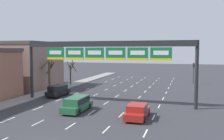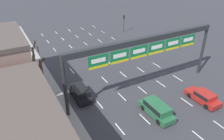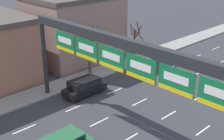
# 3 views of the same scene
# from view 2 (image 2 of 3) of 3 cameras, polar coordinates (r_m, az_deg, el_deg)

# --- Properties ---
(lane_dashes) EXTENTS (13.32, 67.00, 0.01)m
(lane_dashes) POSITION_cam_2_polar(r_m,az_deg,el_deg) (28.97, 10.83, -7.52)
(lane_dashes) COLOR white
(lane_dashes) RESTS_ON ground_plane
(sign_gantry) EXTENTS (21.80, 0.70, 7.77)m
(sign_gantry) POSITION_cam_2_polar(r_m,az_deg,el_deg) (27.35, 9.08, 6.17)
(sign_gantry) COLOR #232628
(sign_gantry) RESTS_ON ground_plane
(suv_black) EXTENTS (1.85, 4.29, 1.58)m
(suv_black) POSITION_cam_2_polar(r_m,az_deg,el_deg) (28.55, -8.34, -5.74)
(suv_black) COLOR black
(suv_black) RESTS_ON ground_plane
(car_red) EXTENTS (1.89, 4.49, 1.43)m
(car_red) POSITION_cam_2_polar(r_m,az_deg,el_deg) (29.95, 22.81, -6.42)
(car_red) COLOR maroon
(car_red) RESTS_ON ground_plane
(suv_green) EXTENTS (1.87, 4.75, 1.62)m
(suv_green) POSITION_cam_2_polar(r_m,az_deg,el_deg) (26.01, 11.62, -9.83)
(suv_green) COLOR #235B38
(suv_green) RESTS_ON ground_plane
(traffic_light_near_gantry) EXTENTS (0.30, 0.35, 4.14)m
(traffic_light_near_gantry) POSITION_cam_2_polar(r_m,az_deg,el_deg) (52.07, 3.16, 12.95)
(traffic_light_near_gantry) COLOR black
(traffic_light_near_gantry) RESTS_ON ground_plane
(tree_bare_closest) EXTENTS (2.08, 1.90, 5.14)m
(tree_bare_closest) POSITION_cam_2_polar(r_m,az_deg,el_deg) (29.98, -18.04, -0.54)
(tree_bare_closest) COLOR brown
(tree_bare_closest) RESTS_ON sidewalk_left
(tree_bare_third) EXTENTS (1.74, 1.83, 4.89)m
(tree_bare_third) POSITION_cam_2_polar(r_m,az_deg,el_deg) (36.47, -19.64, 3.69)
(tree_bare_third) COLOR brown
(tree_bare_third) RESTS_ON sidewalk_left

